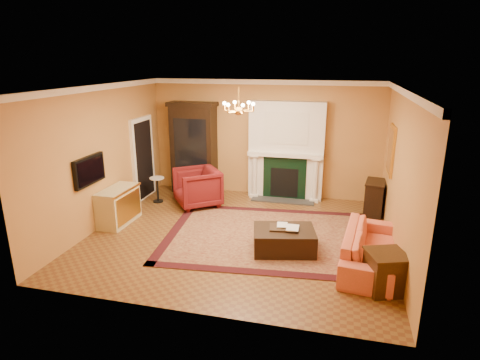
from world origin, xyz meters
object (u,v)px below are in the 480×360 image
(commode, at_px, (118,206))
(leather_ottoman, at_px, (284,240))
(pedestal_table, at_px, (157,188))
(coral_sofa, at_px, (370,242))
(china_cabinet, at_px, (194,150))
(console_table, at_px, (374,199))
(wingback_armchair, at_px, (197,186))
(end_table, at_px, (385,273))

(commode, relative_size, leather_ottoman, 0.94)
(pedestal_table, distance_m, leather_ottoman, 3.99)
(coral_sofa, height_order, leather_ottoman, coral_sofa)
(china_cabinet, xyz_separation_m, commode, (-0.87, -2.51, -0.76))
(commode, distance_m, console_table, 5.82)
(china_cabinet, xyz_separation_m, coral_sofa, (4.40, -3.14, -0.74))
(coral_sofa, distance_m, leather_ottoman, 1.55)
(wingback_armchair, bearing_deg, end_table, 17.67)
(end_table, height_order, leather_ottoman, end_table)
(coral_sofa, bearing_deg, pedestal_table, 74.12)
(end_table, bearing_deg, china_cabinet, 139.08)
(wingback_armchair, height_order, console_table, wingback_armchair)
(china_cabinet, xyz_separation_m, console_table, (4.64, -0.62, -0.77))
(pedestal_table, relative_size, commode, 0.60)
(china_cabinet, relative_size, coral_sofa, 1.07)
(console_table, bearing_deg, pedestal_table, -166.81)
(wingback_armchair, bearing_deg, coral_sofa, 24.97)
(wingback_armchair, relative_size, end_table, 1.65)
(wingback_armchair, relative_size, coral_sofa, 0.47)
(wingback_armchair, distance_m, console_table, 4.22)
(commode, bearing_deg, leather_ottoman, -6.13)
(china_cabinet, bearing_deg, console_table, -5.77)
(china_cabinet, height_order, pedestal_table, china_cabinet)
(commode, height_order, leather_ottoman, commode)
(console_table, height_order, leather_ottoman, console_table)
(end_table, xyz_separation_m, console_table, (0.06, 3.35, 0.08))
(pedestal_table, bearing_deg, coral_sofa, -22.64)
(china_cabinet, distance_m, leather_ottoman, 4.24)
(china_cabinet, xyz_separation_m, pedestal_table, (-0.62, -1.05, -0.78))
(leather_ottoman, bearing_deg, console_table, 40.43)
(pedestal_table, bearing_deg, wingback_armchair, 0.47)
(wingback_armchair, relative_size, pedestal_table, 1.59)
(pedestal_table, xyz_separation_m, leather_ottoman, (3.49, -1.93, -0.15))
(console_table, relative_size, leather_ottoman, 0.68)
(commode, height_order, console_table, commode)
(leather_ottoman, bearing_deg, china_cabinet, 121.20)
(pedestal_table, height_order, coral_sofa, coral_sofa)
(console_table, bearing_deg, wingback_armchair, -165.75)
(commode, relative_size, console_table, 1.38)
(pedestal_table, xyz_separation_m, console_table, (5.26, 0.43, 0.01))
(commode, height_order, end_table, commode)
(console_table, bearing_deg, commode, -152.59)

